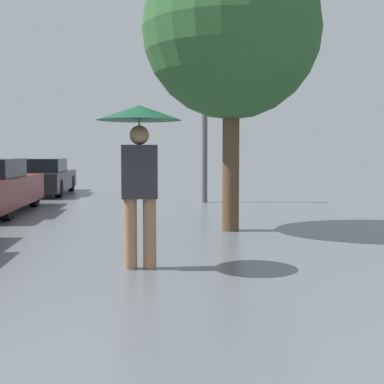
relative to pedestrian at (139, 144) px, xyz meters
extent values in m
cylinder|color=#9E7051|center=(-0.11, 0.00, -1.06)|extent=(0.16, 0.16, 0.84)
cylinder|color=#9E7051|center=(0.11, 0.00, -1.06)|extent=(0.16, 0.16, 0.84)
cube|color=#2D2D33|center=(0.00, 0.00, -0.32)|extent=(0.42, 0.25, 0.63)
sphere|color=#9E7051|center=(0.00, 0.00, 0.11)|extent=(0.23, 0.23, 0.23)
cylinder|color=#515456|center=(0.00, 0.00, -0.05)|extent=(0.02, 0.02, 0.67)
cone|color=#14472D|center=(0.00, 0.00, 0.37)|extent=(1.00, 1.00, 0.17)
cylinder|color=black|center=(-2.74, 7.54, -1.16)|extent=(0.18, 0.64, 0.64)
cylinder|color=black|center=(-2.74, 4.79, -1.16)|extent=(0.18, 0.64, 0.64)
cube|color=black|center=(-3.30, 11.72, -1.03)|extent=(1.64, 4.42, 0.59)
cube|color=black|center=(-3.30, 11.49, -0.51)|extent=(1.39, 1.99, 0.43)
cylinder|color=black|center=(-4.03, 13.09, -1.20)|extent=(0.18, 0.57, 0.57)
cylinder|color=black|center=(-2.56, 13.09, -1.20)|extent=(0.18, 0.57, 0.57)
cylinder|color=black|center=(-4.03, 10.34, -1.20)|extent=(0.18, 0.57, 0.57)
cylinder|color=black|center=(-2.56, 10.34, -1.20)|extent=(0.18, 0.57, 0.57)
cylinder|color=brown|center=(1.57, 2.98, -0.15)|extent=(0.30, 0.30, 2.66)
sphere|color=#2D5B2D|center=(1.57, 2.98, 2.03)|extent=(3.09, 3.09, 3.09)
cylinder|color=#515456|center=(1.72, 8.36, 0.54)|extent=(0.16, 0.16, 4.03)
sphere|color=beige|center=(1.72, 8.36, 2.64)|extent=(0.30, 0.30, 0.30)
camera|label=1|loc=(0.05, -6.33, -0.09)|focal=50.00mm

